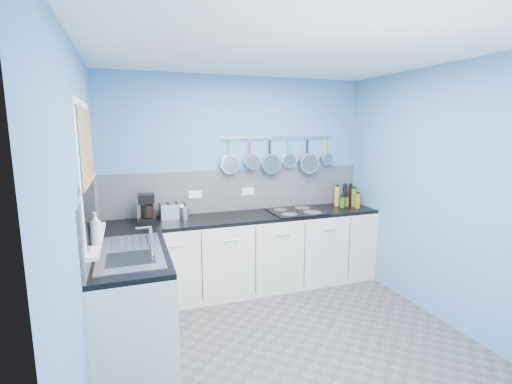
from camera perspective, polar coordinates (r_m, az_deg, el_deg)
floor at (r=3.59m, az=5.11°, el=-22.27°), size 3.20×3.00×0.02m
ceiling at (r=3.10m, az=5.88°, el=21.22°), size 3.20×3.00×0.02m
wall_back at (r=4.50m, az=-2.61°, el=1.61°), size 3.20×0.02×2.50m
wall_front at (r=1.90m, az=25.27°, el=-11.08°), size 3.20×0.02×2.50m
wall_left at (r=2.85m, az=-25.48°, el=-4.26°), size 0.02×3.00×2.50m
wall_right at (r=4.05m, az=26.64°, el=-0.38°), size 0.02×3.00×2.50m
backsplash_back at (r=4.50m, az=-2.52°, el=0.32°), size 3.20×0.02×0.50m
backsplash_left at (r=3.45m, az=-24.00°, el=-3.51°), size 0.02×1.80×0.50m
cabinet_run_back at (r=4.41m, az=-1.35°, el=-9.54°), size 3.20×0.60×0.86m
worktop_back at (r=4.28m, az=-1.37°, el=-3.86°), size 3.20×0.60×0.04m
cabinet_run_left at (r=3.39m, az=-18.45°, el=-16.32°), size 0.60×1.20×0.86m
worktop_left at (r=3.22m, az=-18.89°, el=-9.10°), size 0.60×1.20×0.04m
window_frame at (r=3.09m, az=-24.69°, el=2.50°), size 0.01×1.00×1.10m
window_glass at (r=3.09m, az=-24.60°, el=2.50°), size 0.01×0.90×1.00m
bamboo_blind at (r=3.07m, az=-24.76°, el=6.68°), size 0.01×0.90×0.55m
window_sill at (r=3.19m, az=-23.57°, el=-6.69°), size 0.10×0.98×0.03m
sink_unit at (r=3.21m, az=-18.92°, el=-8.70°), size 0.50×0.95×0.01m
mixer_tap at (r=3.01m, az=-15.94°, el=-7.30°), size 0.12×0.08×0.26m
socket_left at (r=4.36m, az=-9.40°, el=-0.38°), size 0.15×0.01×0.09m
socket_right at (r=4.52m, az=-1.26°, el=0.11°), size 0.15×0.01×0.09m
pot_rail at (r=4.57m, az=3.63°, el=8.40°), size 1.45×0.02×0.02m
soap_bottle_a at (r=2.97m, az=-23.61°, el=-5.16°), size 0.12×0.12×0.24m
soap_bottle_b at (r=3.10m, az=-23.40°, el=-5.18°), size 0.08×0.08×0.17m
paper_towel at (r=4.13m, az=-17.18°, el=-2.81°), size 0.11×0.11×0.24m
coffee_maker at (r=4.07m, az=-16.53°, el=-2.48°), size 0.19×0.21×0.31m
toaster at (r=4.21m, az=-12.85°, el=-2.90°), size 0.27×0.16×0.17m
canister at (r=4.14m, az=-11.02°, el=-3.22°), size 0.11×0.11×0.14m
hob at (r=4.46m, az=6.26°, el=-3.00°), size 0.63×0.55×0.01m
pan_0 at (r=4.36m, az=-4.08°, el=5.59°), size 0.23×0.06×0.42m
pan_1 at (r=4.43m, az=-0.90°, el=6.03°), size 0.17×0.11×0.36m
pan_2 at (r=4.52m, az=2.17°, el=5.65°), size 0.24×0.09×0.43m
pan_3 at (r=4.62m, az=5.12°, el=6.11°), size 0.18×0.07×0.37m
pan_4 at (r=4.73m, az=7.92°, el=5.67°), size 0.26×0.11×0.45m
pan_5 at (r=4.85m, az=10.62°, el=6.32°), size 0.15×0.10×0.34m
condiment_0 at (r=4.98m, az=14.39°, el=-0.44°), size 0.05×0.05×0.26m
condiment_1 at (r=4.93m, az=13.59°, el=-0.48°), size 0.06×0.06×0.27m
condiment_2 at (r=4.87m, az=12.42°, el=-0.64°), size 0.07×0.07×0.25m
condiment_3 at (r=4.90m, az=14.96°, el=-0.81°), size 0.07×0.07×0.23m
condiment_4 at (r=4.88m, az=13.89°, el=-1.48°), size 0.06×0.06×0.12m
condiment_5 at (r=4.81m, az=13.22°, el=-1.56°), size 0.06×0.06×0.13m
condiment_6 at (r=4.82m, az=15.49°, el=-1.32°), size 0.06×0.06×0.18m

